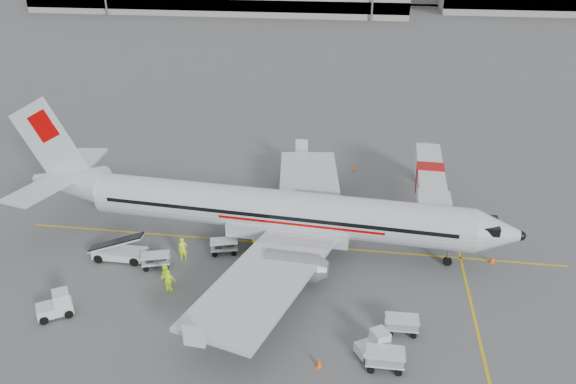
# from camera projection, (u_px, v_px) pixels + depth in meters

# --- Properties ---
(ground) EXTENTS (360.00, 360.00, 0.00)m
(ground) POSITION_uv_depth(u_px,v_px,m) (284.00, 244.00, 45.89)
(ground) COLOR #56595B
(stripe_lead) EXTENTS (44.00, 0.20, 0.01)m
(stripe_lead) POSITION_uv_depth(u_px,v_px,m) (284.00, 244.00, 45.89)
(stripe_lead) COLOR yellow
(stripe_lead) RESTS_ON ground
(stripe_cross) EXTENTS (0.20, 20.00, 0.01)m
(stripe_cross) POSITION_uv_depth(u_px,v_px,m) (475.00, 323.00, 36.86)
(stripe_cross) COLOR yellow
(stripe_cross) RESTS_ON ground
(aircraft) EXTENTS (41.78, 33.82, 10.94)m
(aircraft) POSITION_uv_depth(u_px,v_px,m) (277.00, 185.00, 43.38)
(aircraft) COLOR silver
(aircraft) RESTS_ON ground
(jet_bridge) EXTENTS (3.42, 15.88, 4.15)m
(jet_bridge) POSITION_uv_depth(u_px,v_px,m) (428.00, 187.00, 50.95)
(jet_bridge) COLOR silver
(jet_bridge) RESTS_ON ground
(belt_loader) EXTENTS (5.38, 2.03, 2.91)m
(belt_loader) POSITION_uv_depth(u_px,v_px,m) (119.00, 243.00, 43.28)
(belt_loader) COLOR silver
(belt_loader) RESTS_ON ground
(tug_fore) EXTENTS (2.34, 2.07, 1.57)m
(tug_fore) POSITION_uv_depth(u_px,v_px,m) (373.00, 344.00, 33.87)
(tug_fore) COLOR silver
(tug_fore) RESTS_ON ground
(tug_mid) EXTENTS (2.57, 1.81, 1.80)m
(tug_mid) POSITION_uv_depth(u_px,v_px,m) (249.00, 293.00, 38.27)
(tug_mid) COLOR silver
(tug_mid) RESTS_ON ground
(tug_aft) EXTENTS (2.59, 2.33, 1.74)m
(tug_aft) POSITION_uv_depth(u_px,v_px,m) (54.00, 305.00, 37.19)
(tug_aft) COLOR silver
(tug_aft) RESTS_ON ground
(cart_loaded_a) EXTENTS (2.37, 1.81, 1.10)m
(cart_loaded_a) POSITION_uv_depth(u_px,v_px,m) (156.00, 261.00, 42.64)
(cart_loaded_a) COLOR silver
(cart_loaded_a) RESTS_ON ground
(cart_loaded_b) EXTENTS (2.41, 1.80, 1.12)m
(cart_loaded_b) POSITION_uv_depth(u_px,v_px,m) (224.00, 247.00, 44.48)
(cart_loaded_b) COLOR silver
(cart_loaded_b) RESTS_ON ground
(cart_empty_a) EXTENTS (2.31, 1.39, 1.19)m
(cart_empty_a) POSITION_uv_depth(u_px,v_px,m) (385.00, 359.00, 32.92)
(cart_empty_a) COLOR silver
(cart_empty_a) RESTS_ON ground
(cart_empty_b) EXTENTS (2.15, 1.32, 1.10)m
(cart_empty_b) POSITION_uv_depth(u_px,v_px,m) (402.00, 325.00, 35.82)
(cart_empty_b) COLOR silver
(cart_empty_b) RESTS_ON ground
(cone_nose) EXTENTS (0.40, 0.40, 0.65)m
(cone_nose) POSITION_uv_depth(u_px,v_px,m) (492.00, 259.00, 43.29)
(cone_nose) COLOR orange
(cone_nose) RESTS_ON ground
(cone_port) EXTENTS (0.39, 0.39, 0.64)m
(cone_port) POSITION_uv_depth(u_px,v_px,m) (354.00, 168.00, 59.30)
(cone_port) COLOR orange
(cone_port) RESTS_ON ground
(cone_stbd) EXTENTS (0.39, 0.39, 0.63)m
(cone_stbd) POSITION_uv_depth(u_px,v_px,m) (319.00, 363.00, 33.07)
(cone_stbd) COLOR orange
(cone_stbd) RESTS_ON ground
(crew_a) EXTENTS (0.78, 0.61, 1.89)m
(crew_a) POSITION_uv_depth(u_px,v_px,m) (183.00, 249.00, 43.40)
(crew_a) COLOR #CCF91A
(crew_a) RESTS_ON ground
(crew_b) EXTENTS (1.07, 1.10, 1.78)m
(crew_b) POSITION_uv_depth(u_px,v_px,m) (166.00, 277.00, 40.12)
(crew_b) COLOR #CCF91A
(crew_b) RESTS_ON ground
(crew_c) EXTENTS (1.24, 1.38, 1.86)m
(crew_c) POSITION_uv_depth(u_px,v_px,m) (256.00, 242.00, 44.43)
(crew_c) COLOR #CCF91A
(crew_c) RESTS_ON ground
(crew_d) EXTENTS (1.04, 0.45, 1.76)m
(crew_d) POSITION_uv_depth(u_px,v_px,m) (168.00, 280.00, 39.71)
(crew_d) COLOR #CCF91A
(crew_d) RESTS_ON ground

